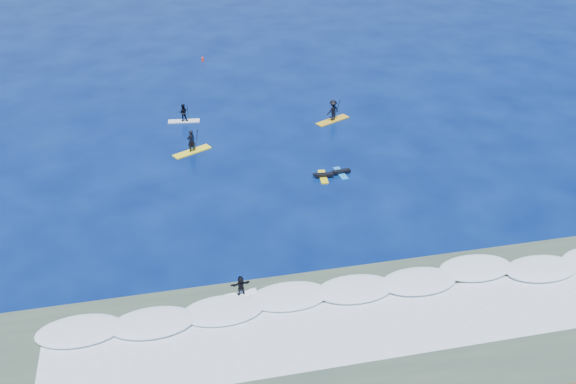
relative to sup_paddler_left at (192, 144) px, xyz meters
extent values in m
plane|color=#031041|center=(7.11, -10.14, -0.73)|extent=(160.00, 160.00, 0.00)
cube|color=#364939|center=(7.11, -24.14, -0.73)|extent=(90.00, 13.00, 0.01)
cube|color=white|center=(7.11, -20.14, -0.73)|extent=(40.00, 6.00, 0.30)
cube|color=silver|center=(7.11, -23.14, -0.73)|extent=(34.00, 5.00, 0.02)
cube|color=yellow|center=(0.00, 0.00, -0.68)|extent=(3.37, 2.23, 0.11)
imported|color=black|center=(0.00, 0.00, 0.34)|extent=(0.83, 0.72, 1.92)
cylinder|color=black|center=(0.45, 0.22, 0.27)|extent=(0.38, 0.71, 2.24)
cube|color=black|center=(0.45, 0.22, -0.79)|extent=(0.13, 0.03, 0.33)
cube|color=silver|center=(-0.24, 6.17, -0.68)|extent=(2.93, 1.05, 0.10)
imported|color=black|center=(-0.24, 6.17, 0.19)|extent=(0.87, 0.72, 1.65)
cylinder|color=black|center=(0.18, 6.12, 0.13)|extent=(0.12, 0.66, 1.92)
cube|color=black|center=(0.18, 6.12, -0.78)|extent=(0.11, 0.03, 0.29)
cube|color=gold|center=(13.18, 3.48, -0.68)|extent=(3.42, 2.22, 0.11)
imported|color=black|center=(13.18, 3.48, 0.35)|extent=(1.45, 1.19, 1.95)
cylinder|color=black|center=(13.64, 3.69, 0.28)|extent=(0.38, 0.72, 2.27)
cube|color=black|center=(13.64, 3.69, -0.79)|extent=(0.14, 0.03, 0.34)
cube|color=yellow|center=(9.70, -6.38, -0.68)|extent=(0.76, 2.12, 0.10)
cube|color=black|center=(9.80, -6.39, -0.51)|extent=(1.47, 0.52, 0.24)
sphere|color=black|center=(8.99, -6.31, -0.42)|extent=(0.24, 0.24, 0.24)
cube|color=blue|center=(11.20, -6.13, -0.68)|extent=(0.76, 2.06, 0.10)
cube|color=black|center=(11.30, -6.12, -0.52)|extent=(1.42, 0.52, 0.23)
sphere|color=black|center=(10.52, -6.21, -0.43)|extent=(0.23, 0.23, 0.23)
cube|color=white|center=(1.35, -19.11, -0.53)|extent=(1.98, 0.76, 0.10)
imported|color=black|center=(1.35, -19.11, 0.17)|extent=(1.24, 0.53, 1.29)
cylinder|color=#F63315|center=(2.99, 21.73, -0.52)|extent=(0.26, 0.26, 0.42)
cone|color=#F63315|center=(2.99, 21.73, -0.21)|extent=(0.19, 0.19, 0.21)
camera|label=1|loc=(-2.01, -48.32, 24.56)|focal=40.00mm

